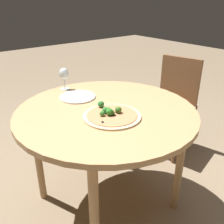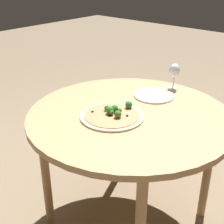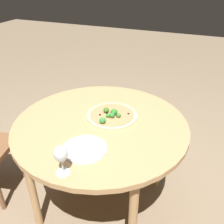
% 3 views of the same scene
% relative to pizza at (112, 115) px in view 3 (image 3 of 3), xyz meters
% --- Properties ---
extents(ground_plane, '(12.00, 12.00, 0.00)m').
position_rel_pizza_xyz_m(ground_plane, '(-0.04, -0.10, -0.76)').
color(ground_plane, '#847056').
extents(dining_table, '(1.11, 1.11, 0.75)m').
position_rel_pizza_xyz_m(dining_table, '(-0.04, -0.10, -0.08)').
color(dining_table, tan).
rests_on(dining_table, ground_plane).
extents(pizza, '(0.34, 0.34, 0.06)m').
position_rel_pizza_xyz_m(pizza, '(0.00, 0.00, 0.00)').
color(pizza, '#DBBC89').
rests_on(pizza, dining_table).
extents(wine_glass, '(0.07, 0.07, 0.16)m').
position_rel_pizza_xyz_m(wine_glass, '(-0.02, -0.57, 0.10)').
color(wine_glass, silver).
rests_on(wine_glass, dining_table).
extents(plate_near, '(0.24, 0.24, 0.01)m').
position_rel_pizza_xyz_m(plate_near, '(-0.00, -0.37, -0.01)').
color(plate_near, silver).
rests_on(plate_near, dining_table).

